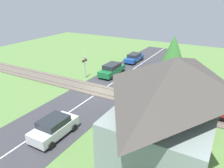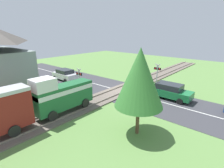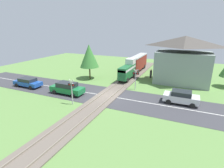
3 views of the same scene
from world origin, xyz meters
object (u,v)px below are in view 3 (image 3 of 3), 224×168
at_px(train, 135,65).
at_px(crossing_signal_west_approach, 72,89).
at_px(station_building, 183,61).
at_px(pedestrian_by_station, 151,74).
at_px(car_far_side, 181,97).
at_px(crossing_signal_east_approach, 136,76).
at_px(car_behind_queue, 28,82).
at_px(car_near_crossing, 67,88).

height_order(train, crossing_signal_west_approach, train).
bearing_deg(station_building, pedestrian_by_station, 166.97).
distance_m(car_far_side, pedestrian_by_station, 11.00).
relative_size(crossing_signal_east_approach, station_building, 0.35).
distance_m(car_behind_queue, station_building, 23.67).
bearing_deg(station_building, car_far_side, -86.13).
height_order(train, car_far_side, train).
distance_m(car_near_crossing, car_behind_queue, 7.23).
distance_m(train, car_far_side, 13.66).
distance_m(car_near_crossing, station_building, 17.71).
bearing_deg(car_far_side, train, 130.20).
bearing_deg(train, pedestrian_by_station, -15.32).
bearing_deg(crossing_signal_west_approach, car_near_crossing, 136.99).
bearing_deg(pedestrian_by_station, station_building, -13.03).
bearing_deg(crossing_signal_east_approach, train, 107.81).
bearing_deg(car_near_crossing, crossing_signal_west_approach, -43.01).
xyz_separation_m(car_near_crossing, car_far_side, (13.97, 2.88, -0.01)).
height_order(car_near_crossing, pedestrian_by_station, car_near_crossing).
xyz_separation_m(car_far_side, pedestrian_by_station, (-5.53, 9.51, -0.12)).
height_order(train, pedestrian_by_station, train).
xyz_separation_m(car_behind_queue, crossing_signal_east_approach, (14.96, 5.34, 1.21)).
relative_size(train, station_building, 1.54).
height_order(car_far_side, car_behind_queue, car_far_side).
bearing_deg(pedestrian_by_station, crossing_signal_west_approach, -111.37).
bearing_deg(crossing_signal_east_approach, pedestrian_by_station, 84.29).
relative_size(crossing_signal_west_approach, pedestrian_by_station, 1.99).
xyz_separation_m(train, station_building, (8.22, -2.04, 1.69)).
bearing_deg(car_far_side, station_building, 93.87).
bearing_deg(station_building, car_near_crossing, -140.04).
bearing_deg(car_near_crossing, station_building, 39.96).
xyz_separation_m(car_near_crossing, car_behind_queue, (-7.23, 0.00, -0.11)).
distance_m(car_behind_queue, crossing_signal_west_approach, 10.23).
relative_size(car_near_crossing, crossing_signal_west_approach, 1.52).
distance_m(train, crossing_signal_west_approach, 15.94).
xyz_separation_m(train, car_near_crossing, (-5.19, -13.28, -1.05)).
distance_m(train, pedestrian_by_station, 3.58).
xyz_separation_m(car_far_side, station_building, (-0.57, 8.36, 2.74)).
bearing_deg(crossing_signal_east_approach, car_far_side, -21.51).
relative_size(car_near_crossing, car_far_side, 1.17).
bearing_deg(crossing_signal_east_approach, car_near_crossing, -145.40).
relative_size(car_behind_queue, pedestrian_by_station, 2.89).
xyz_separation_m(train, pedestrian_by_station, (3.26, -0.89, -1.18)).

